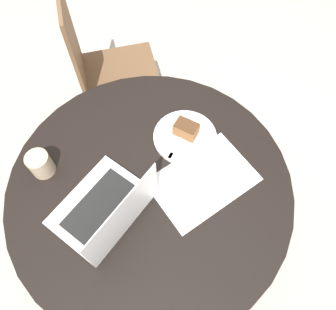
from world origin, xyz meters
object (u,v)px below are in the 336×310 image
laptop (106,209)px  chair (106,71)px  plate (185,137)px  coffee_glass (40,164)px

laptop → chair: bearing=44.9°
plate → laptop: (-0.41, -0.08, 0.04)m
coffee_glass → laptop: (0.10, -0.29, -0.01)m
chair → coffee_glass: chair is taller
coffee_glass → chair: bearing=43.0°
chair → coffee_glass: bearing=-23.0°
plate → coffee_glass: 0.55m
chair → coffee_glass: size_ratio=10.05×
chair → plate: chair is taller
laptop → coffee_glass: bearing=92.6°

